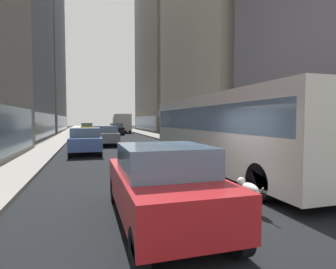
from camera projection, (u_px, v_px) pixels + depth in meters
The scene contains 16 objects.
ground_plane at pixel (106, 134), 40.64m from camera, with size 120.00×120.00×0.00m, color black.
sidewalk_left at pixel (66, 134), 39.03m from camera, with size 2.40×110.00×0.15m, color #9E9991.
sidewalk_right at pixel (144, 133), 42.24m from camera, with size 2.40×110.00×0.15m, color gray.
building_left_far at pixel (29, 33), 45.59m from camera, with size 10.08×19.44×33.29m.
building_right_mid at pixel (218, 24), 31.32m from camera, with size 8.79×18.63×26.22m.
building_right_far at pixel (166, 42), 52.03m from camera, with size 8.63×20.18×33.86m.
transit_bus at pixel (224, 128), 11.34m from camera, with size 2.78×11.53×3.05m.
car_grey_wagon at pixel (106, 135), 22.70m from camera, with size 1.89×4.42×1.62m.
car_blue_hatchback at pixel (85, 141), 16.96m from camera, with size 1.87×4.17×1.62m.
car_yellow_taxi at pixel (87, 128), 44.67m from camera, with size 1.85×4.78×1.62m.
car_black_suv at pixel (116, 129), 38.72m from camera, with size 1.85×4.46×1.62m.
car_red_coupe at pixel (162, 184), 5.54m from camera, with size 1.79×4.19×1.62m.
box_truck at pixel (122, 123), 45.68m from camera, with size 2.30×7.50×3.05m.
dalmatian_dog at pixel (249, 189), 6.34m from camera, with size 0.22×0.96×0.72m.
pedestrian_with_handbag at pixel (250, 140), 14.85m from camera, with size 0.45×0.34×1.69m.
traffic_light_near at pixel (271, 112), 11.68m from camera, with size 0.24×0.41×3.40m.
Camera 1 is at (-2.64, -6.53, 2.12)m, focal length 29.14 mm.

